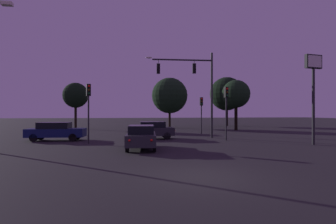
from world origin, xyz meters
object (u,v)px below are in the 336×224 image
traffic_signal_mast_arm (195,80)px  tree_left_far (170,96)px  traffic_light_median (201,108)px  tree_center_horizon (227,94)px  store_sign_illuminated (313,78)px  traffic_light_corner_right (226,103)px  traffic_light_corner_left (89,101)px  tree_right_cluster (236,94)px  car_crossing_left (56,131)px  car_crossing_right (151,130)px  tree_behind_sign (76,95)px  car_nearside_lane (141,137)px

traffic_signal_mast_arm → tree_left_far: traffic_signal_mast_arm is taller
traffic_light_median → tree_center_horizon: bearing=60.1°
store_sign_illuminated → traffic_light_corner_right: bearing=142.9°
traffic_light_corner_left → tree_right_cluster: 21.20m
tree_left_far → traffic_light_corner_left: bearing=-116.4°
car_crossing_left → car_crossing_right: bearing=1.6°
car_crossing_right → tree_behind_sign: bearing=119.8°
car_crossing_right → tree_right_cluster: bearing=38.6°
tree_right_cluster → tree_center_horizon: bearing=74.3°
traffic_light_corner_right → car_crossing_left: 14.35m
tree_right_cluster → store_sign_illuminated: bearing=-93.3°
tree_left_far → tree_behind_sign: bearing=-179.6°
car_crossing_left → car_crossing_right: same height
traffic_signal_mast_arm → tree_center_horizon: tree_center_horizon is taller
traffic_light_corner_right → tree_behind_sign: (-15.18, 18.24, 1.58)m
traffic_signal_mast_arm → tree_right_cluster: traffic_signal_mast_arm is taller
traffic_signal_mast_arm → traffic_light_corner_left: bearing=-161.1°
traffic_light_corner_right → tree_left_far: size_ratio=0.59×
car_crossing_left → car_crossing_right: (7.96, 0.22, -0.00)m
traffic_light_median → tree_left_far: size_ratio=0.53×
traffic_light_corner_left → traffic_signal_mast_arm: bearing=18.9°
traffic_light_corner_right → tree_center_horizon: bearing=68.3°
car_nearside_lane → tree_right_cluster: 21.35m
traffic_signal_mast_arm → tree_center_horizon: (11.18, 20.46, 0.28)m
traffic_signal_mast_arm → traffic_light_corner_right: bearing=-51.2°
car_nearside_lane → tree_left_far: bearing=75.9°
tree_left_far → tree_right_cluster: 10.03m
traffic_light_median → car_crossing_left: size_ratio=0.84×
traffic_light_corner_left → car_crossing_right: (5.01, 2.84, -2.37)m
traffic_signal_mast_arm → tree_right_cluster: 12.39m
traffic_signal_mast_arm → traffic_light_corner_left: size_ratio=1.75×
traffic_light_median → car_crossing_right: size_ratio=0.96×
car_crossing_left → tree_behind_sign: bearing=94.2°
store_sign_illuminated → tree_center_horizon: 27.18m
store_sign_illuminated → tree_right_cluster: size_ratio=0.99×
traffic_signal_mast_arm → traffic_light_corner_left: (-9.00, -3.08, -2.11)m
car_crossing_right → tree_behind_sign: size_ratio=0.63×
traffic_light_median → tree_right_cluster: size_ratio=0.60×
car_crossing_left → store_sign_illuminated: store_sign_illuminated is taller
tree_behind_sign → traffic_light_corner_left: bearing=-77.6°
traffic_light_corner_left → car_crossing_left: 4.59m
traffic_light_corner_left → store_sign_illuminated: store_sign_illuminated is taller
store_sign_illuminated → traffic_light_median: bearing=116.0°
car_crossing_left → tree_center_horizon: tree_center_horizon is taller
traffic_light_corner_right → store_sign_illuminated: 6.62m
traffic_light_corner_left → tree_center_horizon: size_ratio=0.53×
traffic_light_corner_left → traffic_light_median: (10.93, 7.42, -0.33)m
traffic_light_corner_right → car_nearside_lane: size_ratio=1.06×
traffic_signal_mast_arm → car_nearside_lane: size_ratio=1.85×
traffic_light_corner_left → store_sign_illuminated: size_ratio=0.69×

